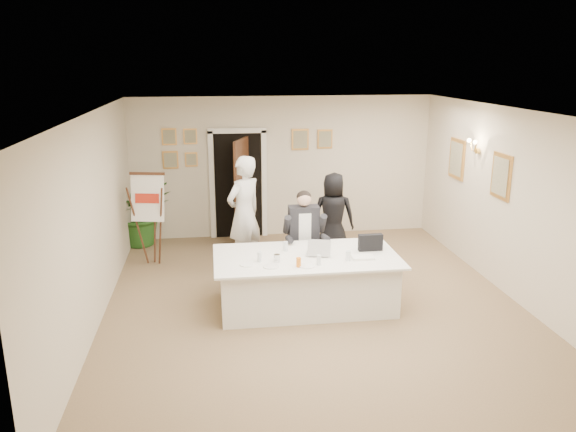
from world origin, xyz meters
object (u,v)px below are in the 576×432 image
Objects in this scene: conference_table at (306,281)px; seated_man at (304,237)px; laptop at (317,245)px; steel_jug at (277,258)px; paper_stack at (363,257)px; oj_glass at (299,262)px; standing_woman at (333,215)px; potted_palm at (141,212)px; laptop_bag at (370,242)px; standing_man at (244,214)px; flip_chart at (151,223)px.

seated_man reaches higher than conference_table.
steel_jug is (-0.61, -0.23, -0.08)m from laptop.
paper_stack reaches higher than conference_table.
standing_woman is at bearing 67.68° from oj_glass.
potted_palm is 3.66× the size of laptop_bag.
laptop reaches higher than steel_jug.
standing_man is 5.61× the size of laptop.
flip_chart is at bearing 154.34° from seated_man.
seated_man reaches higher than laptop_bag.
seated_man is 1.18m from standing_man.
flip_chart is 4.59× the size of laptop_bag.
standing_man is at bearing -14.37° from flip_chart.
standing_woman is at bearing 67.72° from conference_table.
oj_glass is at bearing -48.76° from flip_chart.
standing_man reaches higher than laptop_bag.
standing_man is 1.51× the size of potted_palm.
standing_woman reaches higher than steel_jug.
standing_man is 6.29× the size of paper_stack.
laptop is at bearing -88.77° from seated_man.
seated_man is 1.20m from laptop_bag.
laptop_bag reaches higher than paper_stack.
seated_man is 11.66× the size of oj_glass.
standing_man is at bearing 106.05° from oj_glass.
standing_woman is at bearing -18.81° from potted_palm.
laptop is 0.99× the size of laptop_bag.
potted_palm is at bearing 138.30° from laptop_bag.
laptop is (-0.68, -2.03, 0.14)m from standing_woman.
potted_palm is 4.12m from steel_jug.
flip_chart is at bearing 11.69° from standing_woman.
seated_man is 1.32m from paper_stack.
laptop_bag is 3.21× the size of steel_jug.
standing_man is 2.44m from paper_stack.
paper_stack is at bearing -62.23° from seated_man.
oj_glass is (0.60, -2.09, -0.14)m from standing_man.
standing_man is at bearing 135.28° from laptop.
standing_woman is at bearing 88.12° from paper_stack.
steel_jug is at bearing 139.37° from oj_glass.
seated_man is 1.41m from oj_glass.
laptop is (0.17, 0.03, 0.52)m from conference_table.
seated_man reaches higher than oj_glass.
seated_man is 2.74m from flip_chart.
standing_man reaches higher than flip_chart.
standing_woman is 1.20× the size of potted_palm.
standing_man reaches higher than oj_glass.
steel_jug is (1.92, -2.27, 0.08)m from flip_chart.
conference_table is 3.16m from flip_chart.
potted_palm is at bearing -80.72° from standing_man.
potted_palm is 9.94× the size of oj_glass.
laptop_bag is (0.84, -0.84, 0.14)m from seated_man.
standing_man reaches higher than laptop.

